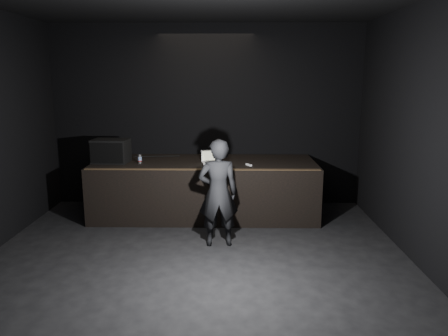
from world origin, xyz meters
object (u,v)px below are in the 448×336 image
at_px(stage_monitor, 111,151).
at_px(beer_can, 140,159).
at_px(laptop, 211,159).
at_px(person, 218,193).
at_px(stage_riser, 205,188).

distance_m(stage_monitor, beer_can, 0.55).
height_order(laptop, beer_can, laptop).
distance_m(stage_monitor, laptop, 1.79).
bearing_deg(beer_can, laptop, 3.99).
distance_m(stage_monitor, person, 2.42).
height_order(stage_monitor, beer_can, stage_monitor).
distance_m(beer_can, person, 1.95).
bearing_deg(laptop, person, -95.53).
bearing_deg(stage_monitor, person, -30.44).
xyz_separation_m(laptop, person, (0.17, -1.39, -0.24)).
relative_size(stage_riser, person, 2.45).
bearing_deg(stage_monitor, beer_can, -3.15).
height_order(stage_riser, person, person).
bearing_deg(laptop, beer_can, 171.32).
xyz_separation_m(stage_monitor, beer_can, (0.53, -0.07, -0.13)).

